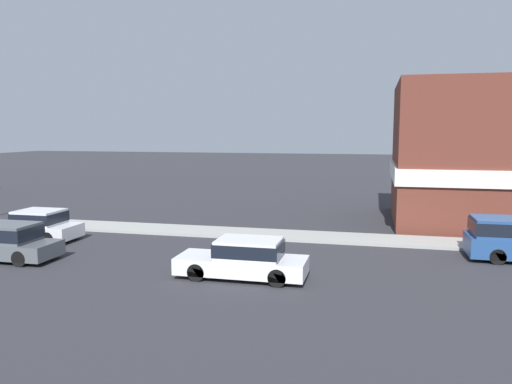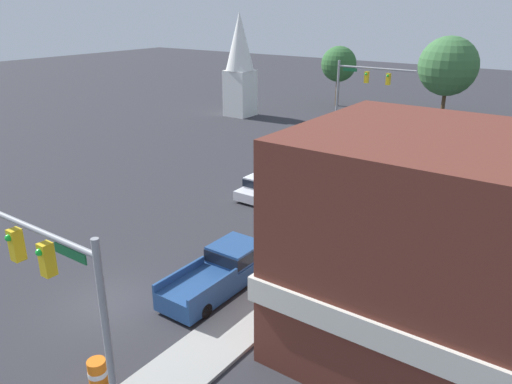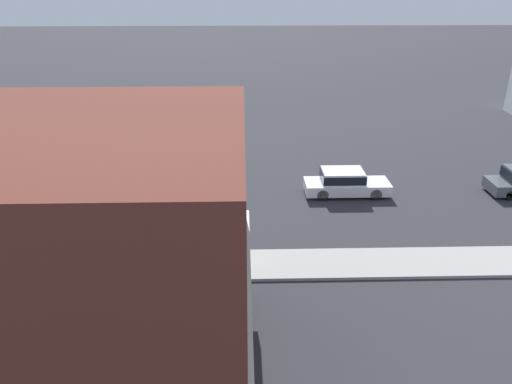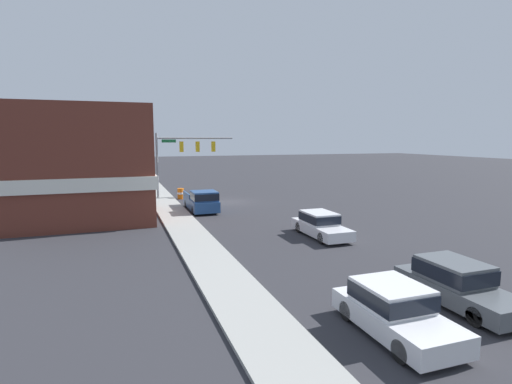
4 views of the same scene
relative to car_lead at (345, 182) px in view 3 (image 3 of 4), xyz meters
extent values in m
plane|color=#2D2D33|center=(1.88, -14.71, -0.78)|extent=(200.00, 200.00, 0.00)
cube|color=#9E9E99|center=(7.58, -14.71, -0.71)|extent=(2.40, 60.00, 0.14)
cylinder|color=black|center=(-0.79, 1.64, -0.45)|extent=(0.22, 0.66, 0.66)
cylinder|color=black|center=(0.79, 1.64, -0.45)|extent=(0.22, 0.66, 0.66)
cylinder|color=black|center=(-0.79, -1.38, -0.45)|extent=(0.22, 0.66, 0.66)
cylinder|color=black|center=(0.79, -1.38, -0.45)|extent=(0.22, 0.66, 0.66)
cube|color=silver|center=(0.00, 0.13, -0.29)|extent=(1.80, 4.86, 0.61)
cube|color=silver|center=(0.00, -0.16, 0.37)|extent=(1.65, 2.33, 0.70)
cube|color=black|center=(0.00, -0.16, 0.37)|extent=(1.67, 2.43, 0.49)
cylinder|color=black|center=(-0.61, 9.27, -0.45)|extent=(0.22, 0.66, 0.66)
cylinder|color=black|center=(1.02, 9.27, -0.45)|extent=(0.22, 0.66, 0.66)
cylinder|color=black|center=(4.25, -9.63, -0.45)|extent=(0.22, 0.66, 0.66)
cylinder|color=black|center=(6.07, -9.63, -0.45)|extent=(0.22, 0.66, 0.66)
cylinder|color=black|center=(4.25, -13.07, -0.45)|extent=(0.22, 0.66, 0.66)
cylinder|color=black|center=(6.07, -13.07, -0.45)|extent=(0.22, 0.66, 0.66)
cube|color=navy|center=(5.16, -11.35, -0.17)|extent=(2.04, 5.55, 0.85)
cube|color=navy|center=(5.16, -9.83, 0.64)|extent=(1.94, 2.11, 0.77)
cube|color=black|center=(5.16, -9.83, 0.64)|extent=(1.96, 2.19, 0.54)
cube|color=navy|center=(4.20, -12.56, 0.43)|extent=(0.12, 3.14, 0.35)
cube|color=navy|center=(6.12, -12.56, 0.43)|extent=(0.12, 3.14, 0.35)
cube|color=brown|center=(13.93, -9.93, 3.37)|extent=(9.30, 8.29, 8.29)
cube|color=silver|center=(13.93, -9.93, 2.27)|extent=(9.60, 8.59, 0.90)
camera|label=1|loc=(-17.53, -4.61, 4.70)|focal=35.00mm
camera|label=2|loc=(17.99, -26.10, 11.38)|focal=35.00mm
camera|label=3|loc=(26.28, -5.83, 11.10)|focal=35.00mm
camera|label=4|loc=(11.69, 21.38, 5.22)|focal=28.00mm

